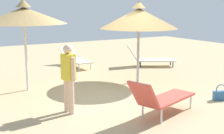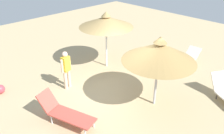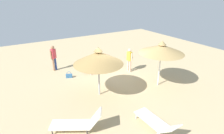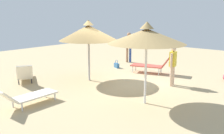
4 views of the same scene
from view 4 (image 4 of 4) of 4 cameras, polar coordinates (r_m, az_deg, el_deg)
The scene contains 9 objects.
ground at distance 10.59m, azimuth 1.68°, elevation -3.68°, with size 24.00×24.00×0.10m, color tan.
parasol_umbrella_front at distance 7.79m, azimuth 7.80°, elevation 6.90°, with size 2.38×2.38×2.58m.
parasol_umbrella_back at distance 10.53m, azimuth -5.31°, elevation 7.69°, with size 2.43×2.43×2.55m.
lounge_chair_center at distance 11.14m, azimuth -19.05°, elevation -1.49°, with size 1.99×1.49×0.87m.
lounge_chair_edge at distance 12.13m, azimuth 9.11°, elevation 0.53°, with size 1.98×1.12×0.92m.
lounge_chair_far_right at distance 8.26m, azimuth -18.67°, elevation -6.14°, with size 0.66×1.93×0.74m.
person_standing_far_left at distance 10.19m, azimuth 13.50°, elevation 0.79°, with size 0.27×0.47×1.57m.
person_standing_near_left at distance 14.64m, azimuth 3.80°, elevation 4.89°, with size 0.43×0.33×1.72m.
handbag at distance 13.26m, azimuth 1.04°, elevation 0.43°, with size 0.40×0.26×0.42m.
Camera 4 is at (-6.37, 7.95, 2.85)m, focal length 40.64 mm.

